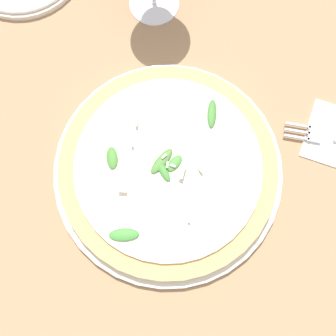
{
  "coord_description": "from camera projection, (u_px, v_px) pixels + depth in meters",
  "views": [
    {
      "loc": [
        -0.04,
        0.16,
        0.64
      ],
      "look_at": [
        0.02,
        0.03,
        0.03
      ],
      "focal_mm": 50.0,
      "sensor_mm": 36.0,
      "label": 1
    }
  ],
  "objects": [
    {
      "name": "pizza_arugula_main",
      "position": [
        168.0,
        170.0,
        0.64
      ],
      "size": [
        0.32,
        0.32,
        0.05
      ],
      "color": "silver",
      "rests_on": "ground_plane"
    },
    {
      "name": "ground_plane",
      "position": [
        192.0,
        158.0,
        0.66
      ],
      "size": [
        6.0,
        6.0,
        0.0
      ],
      "primitive_type": "plane",
      "color": "#9E7A56"
    }
  ]
}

